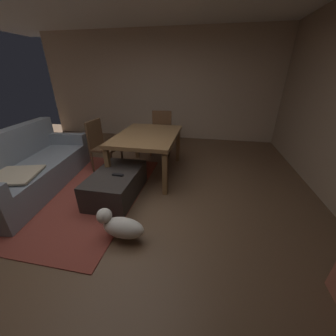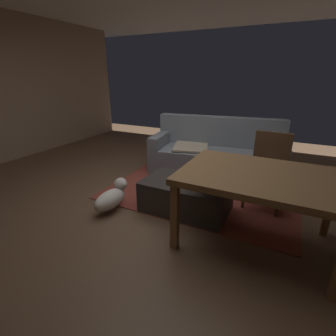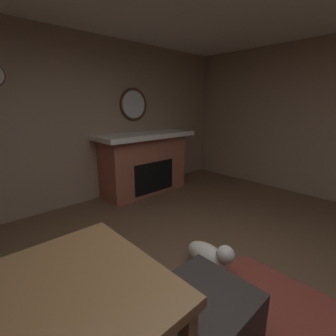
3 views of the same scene
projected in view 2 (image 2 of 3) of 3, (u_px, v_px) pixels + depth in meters
floor at (164, 203)px, 3.25m from camera, size 8.56×8.56×0.00m
area_rug at (203, 188)px, 3.65m from camera, size 2.60×2.00×0.01m
couch at (216, 154)px, 4.18m from camera, size 2.25×1.13×0.92m
ottoman_coffee_table at (186, 196)px, 3.01m from camera, size 1.04×0.62×0.39m
tv_remote at (178, 182)px, 2.91m from camera, size 0.06×0.16×0.02m
dining_table at (260, 181)px, 2.28m from camera, size 1.44×1.02×0.74m
dining_chair_north at (269, 165)px, 3.08m from camera, size 0.47×0.47×0.93m
small_dog at (112, 197)px, 3.02m from camera, size 0.25×0.54×0.32m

